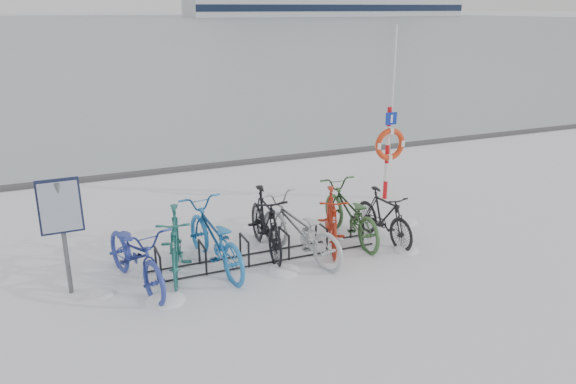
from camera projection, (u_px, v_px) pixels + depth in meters
ground at (265, 258)px, 9.62m from camera, size 900.00×900.00×0.00m
ice_sheet at (52, 23)px, 145.02m from camera, size 400.00×298.00×0.02m
quay_edge at (185, 169)px, 14.76m from camera, size 400.00×0.25×0.10m
bike_rack at (264, 249)px, 9.56m from camera, size 4.00×0.48×0.46m
info_board at (61, 213)px, 8.04m from camera, size 0.60×0.24×1.79m
lifebuoy_station at (389, 144)px, 12.17m from camera, size 0.72×0.22×3.76m
bike_0 at (136, 252)px, 8.54m from camera, size 1.19×2.19×1.09m
bike_1 at (175, 241)px, 8.94m from camera, size 0.93×1.89×1.09m
bike_2 at (214, 236)px, 9.13m from camera, size 1.01×2.20×1.11m
bike_3 at (266, 221)px, 9.71m from camera, size 0.72×1.96×1.15m
bike_4 at (300, 228)px, 9.50m from camera, size 1.29×2.19×1.09m
bike_5 at (332, 218)px, 9.97m from camera, size 1.13×1.82×1.06m
bike_6 at (350, 211)px, 10.28m from camera, size 0.74×2.05×1.07m
bike_7 at (384, 215)px, 10.23m from camera, size 0.63×1.68×0.99m
snow_drifts at (274, 261)px, 9.53m from camera, size 6.31×1.98×0.20m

